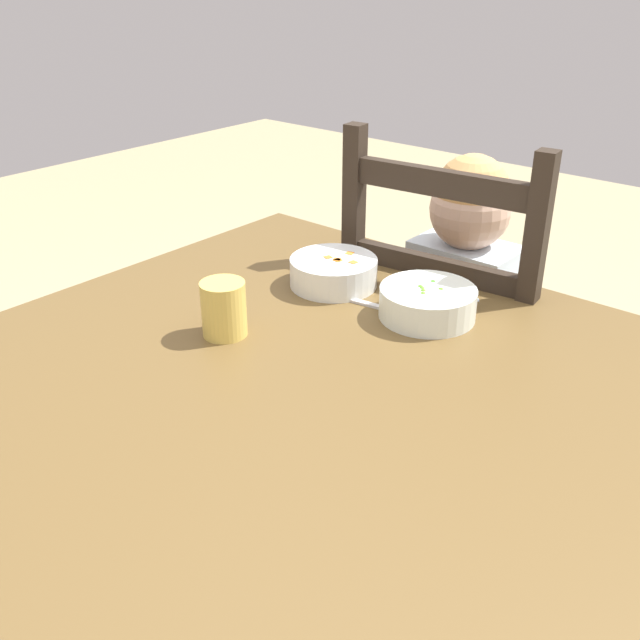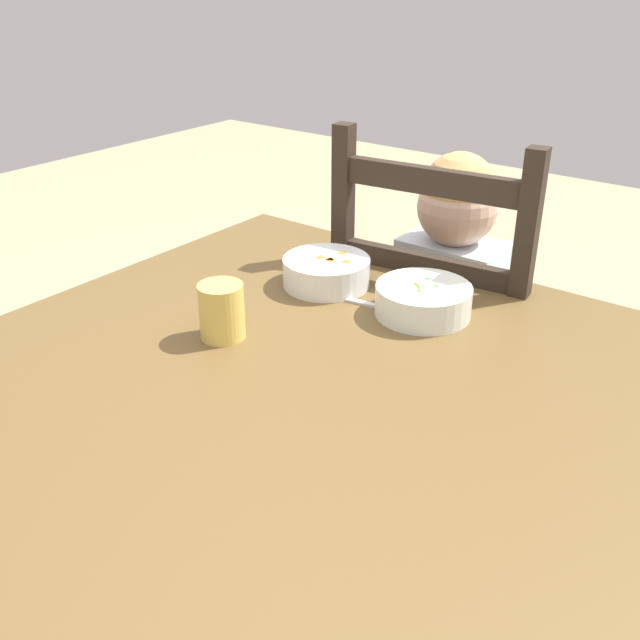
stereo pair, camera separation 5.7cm
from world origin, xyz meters
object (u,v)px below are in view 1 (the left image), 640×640
object	(u,v)px
child_figure	(455,304)
drinking_cup	(224,309)
spoon	(350,299)
bowl_of_carrots	(334,271)
dining_table	(301,432)
bowl_of_peas	(428,302)
dining_chair	(452,366)

from	to	relation	value
child_figure	drinking_cup	size ratio (longest dim) A/B	10.09
spoon	child_figure	bearing A→B (deg)	83.40
bowl_of_carrots	spoon	distance (m)	0.08
dining_table	drinking_cup	bearing A→B (deg)	173.67
bowl_of_carrots	spoon	size ratio (longest dim) A/B	1.21
spoon	drinking_cup	distance (m)	0.25
bowl_of_peas	bowl_of_carrots	xyz separation A→B (m)	(-0.21, 0.00, -0.00)
dining_table	dining_chair	size ratio (longest dim) A/B	1.09
bowl_of_carrots	bowl_of_peas	bearing A→B (deg)	-0.01
drinking_cup	spoon	bearing A→B (deg)	71.78
dining_chair	drinking_cup	bearing A→B (deg)	-102.16
bowl_of_carrots	drinking_cup	bearing A→B (deg)	-92.17
dining_chair	drinking_cup	distance (m)	0.66
bowl_of_peas	spoon	size ratio (longest dim) A/B	1.22
dining_table	drinking_cup	distance (m)	0.24
dining_table	bowl_of_carrots	world-z (taller)	bowl_of_carrots
dining_chair	bowl_of_carrots	world-z (taller)	dining_chair
bowl_of_peas	drinking_cup	distance (m)	0.35
child_figure	spoon	size ratio (longest dim) A/B	6.89
bowl_of_peas	drinking_cup	size ratio (longest dim) A/B	1.79
dining_chair	bowl_of_carrots	distance (m)	0.44
dining_table	bowl_of_peas	xyz separation A→B (m)	(0.04, 0.29, 0.13)
dining_chair	bowl_of_peas	distance (m)	0.43
dining_table	child_figure	size ratio (longest dim) A/B	1.17
bowl_of_carrots	drinking_cup	size ratio (longest dim) A/B	1.77
bowl_of_peas	bowl_of_carrots	distance (m)	0.21
dining_chair	child_figure	size ratio (longest dim) A/B	1.07
child_figure	bowl_of_carrots	xyz separation A→B (m)	(-0.11, -0.29, 0.14)
dining_table	bowl_of_peas	size ratio (longest dim) A/B	6.57
bowl_of_carrots	drinking_cup	world-z (taller)	drinking_cup
dining_chair	drinking_cup	world-z (taller)	dining_chair
child_figure	bowl_of_carrots	bearing A→B (deg)	-109.93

